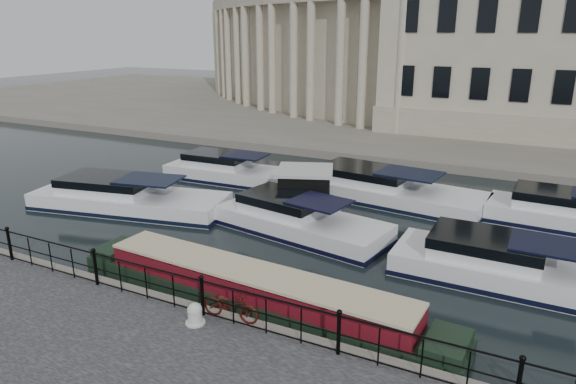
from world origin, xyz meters
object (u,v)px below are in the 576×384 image
Objects in this scene: mooring_bollard at (195,314)px; narrowboat at (253,295)px; bicycle at (231,305)px; harbour_hut at (305,193)px.

narrowboat reaches higher than mooring_bollard.
bicycle reaches higher than mooring_bollard.
narrowboat is (-0.33, 1.72, -0.62)m from bicycle.
harbour_hut is (-1.68, 10.64, 0.12)m from mooring_bollard.
mooring_bollard is at bearing -97.12° from narrowboat.
harbour_hut is at bearing 98.97° from mooring_bollard.
mooring_bollard is 0.05× the size of narrowboat.
harbour_hut is (-2.44, 10.05, -0.04)m from bicycle.
bicycle is 1.86m from narrowboat.
bicycle is 10.34m from harbour_hut.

